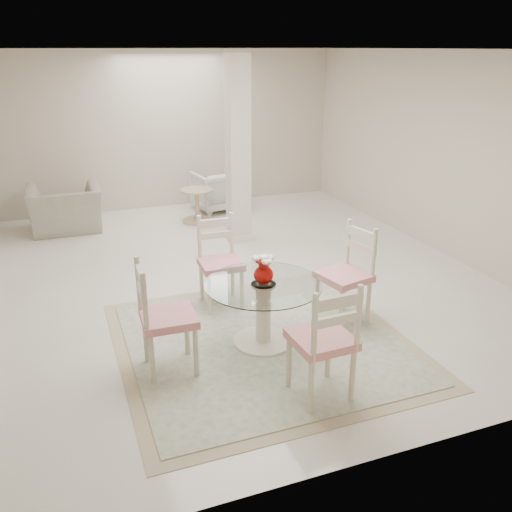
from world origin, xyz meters
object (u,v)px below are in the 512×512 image
object	(u,v)px
dining_chair_east	(350,267)
recliner_taupe	(65,209)
dining_chair_north	(219,255)
dining_chair_west	(159,310)
armchair_white	(217,191)
dining_chair_south	(327,334)
side_table	(197,207)
red_vase	(264,270)
column	(238,150)
dining_table	(263,314)

from	to	relation	value
dining_chair_east	recliner_taupe	distance (m)	4.98
recliner_taupe	dining_chair_north	bearing A→B (deg)	114.55
dining_chair_west	armchair_white	distance (m)	5.18
dining_chair_south	side_table	bearing A→B (deg)	-95.80
red_vase	dining_chair_east	xyz separation A→B (m)	(1.01, 0.15, -0.18)
dining_chair_west	recliner_taupe	bearing A→B (deg)	9.63
armchair_white	recliner_taupe	bearing A→B (deg)	-1.06
dining_chair_south	side_table	size ratio (longest dim) A/B	2.12
column	dining_chair_east	world-z (taller)	column
column	recliner_taupe	bearing A→B (deg)	151.10
dining_chair_west	red_vase	bearing A→B (deg)	-80.82
red_vase	dining_table	bearing A→B (deg)	161.57
dining_chair_east	recliner_taupe	xyz separation A→B (m)	(-2.64, 4.21, -0.25)
armchair_white	side_table	bearing A→B (deg)	40.84
red_vase	armchair_white	distance (m)	4.78
column	recliner_taupe	distance (m)	2.93
column	dining_chair_north	distance (m)	2.34
dining_chair_north	side_table	distance (m)	3.14
red_vase	dining_chair_north	distance (m)	1.04
dining_chair_west	side_table	distance (m)	4.47
dining_chair_west	armchair_white	bearing A→B (deg)	-20.28
dining_chair_north	side_table	world-z (taller)	dining_chair_north
dining_table	dining_chair_east	size ratio (longest dim) A/B	0.97
dining_chair_south	red_vase	bearing A→B (deg)	-84.96
red_vase	side_table	bearing A→B (deg)	84.08
dining_chair_north	dining_chair_west	xyz separation A→B (m)	(-0.89, -1.14, 0.02)
dining_table	dining_chair_west	world-z (taller)	dining_chair_west
dining_table	recliner_taupe	xyz separation A→B (m)	(-1.63, 4.36, 0.02)
side_table	column	bearing A→B (deg)	-71.10
dining_chair_north	side_table	size ratio (longest dim) A/B	2.03
column	red_vase	xyz separation A→B (m)	(-0.79, -3.03, -0.56)
dining_chair_north	armchair_white	bearing A→B (deg)	75.98
dining_table	recliner_taupe	size ratio (longest dim) A/B	1.03
column	side_table	distance (m)	1.56
red_vase	dining_chair_east	world-z (taller)	dining_chair_east
recliner_taupe	armchair_white	distance (m)	2.58
dining_table	side_table	distance (m)	4.11
recliner_taupe	armchair_white	xyz separation A→B (m)	(2.56, 0.30, -0.01)
dining_chair_north	armchair_white	xyz separation A→B (m)	(1.06, 3.65, -0.24)
dining_chair_north	side_table	xyz separation A→B (m)	(0.55, 3.07, -0.33)
dining_table	dining_chair_south	size ratio (longest dim) A/B	0.96
dining_table	armchair_white	xyz separation A→B (m)	(0.93, 4.66, 0.02)
column	dining_chair_south	world-z (taller)	column
armchair_white	column	bearing A→B (deg)	77.04
dining_chair_north	recliner_taupe	size ratio (longest dim) A/B	1.03
dining_table	dining_chair_south	bearing A→B (deg)	-82.34
dining_table	dining_chair_south	xyz separation A→B (m)	(0.14, -1.02, 0.29)
dining_chair_north	dining_chair_south	bearing A→B (deg)	-80.26
dining_chair_north	armchair_white	size ratio (longest dim) A/B	1.47
dining_chair_north	recliner_taupe	distance (m)	3.67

